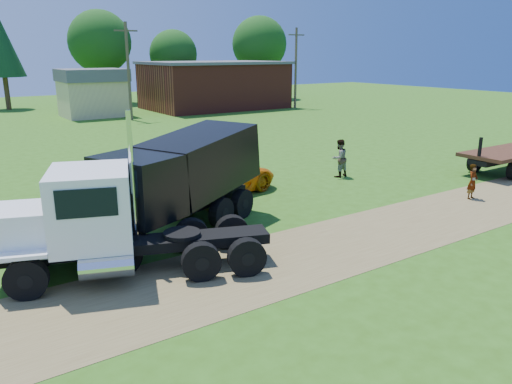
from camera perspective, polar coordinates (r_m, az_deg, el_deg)
ground at (r=17.10m, az=9.24°, el=-5.97°), size 140.00×140.00×0.00m
dirt_track at (r=17.10m, az=9.25°, el=-5.95°), size 120.00×4.20×0.01m
white_semi_tractor at (r=14.82m, az=-17.83°, el=-3.39°), size 7.85×4.84×4.68m
black_dump_truck at (r=17.72m, az=-9.35°, el=1.48°), size 8.27×5.43×3.58m
orange_pickup at (r=22.66m, az=-4.43°, el=1.74°), size 6.34×3.95×1.63m
spectator_a at (r=23.85m, az=23.52°, el=1.09°), size 0.63×0.47×1.57m
spectator_b at (r=26.17m, az=9.50°, el=3.83°), size 1.00×0.80×1.96m
brick_building at (r=59.20m, az=-4.79°, el=12.11°), size 15.40×10.40×5.30m
tan_shed at (r=53.75m, az=-18.12°, el=10.80°), size 6.20×5.40×4.70m
utility_poles at (r=49.51m, az=-14.37°, el=13.39°), size 42.20×0.28×9.00m
tree_row at (r=63.28m, az=-21.47°, el=15.45°), size 58.17×12.68×11.69m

